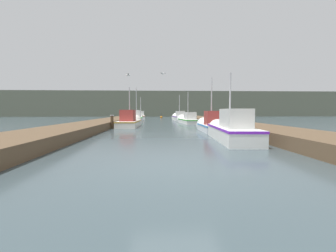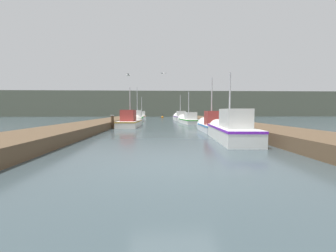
{
  "view_description": "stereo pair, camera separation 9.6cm",
  "coord_description": "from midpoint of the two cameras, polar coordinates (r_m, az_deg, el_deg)",
  "views": [
    {
      "loc": [
        -0.51,
        -5.62,
        1.43
      ],
      "look_at": [
        0.2,
        8.47,
        0.47
      ],
      "focal_mm": 24.0,
      "sensor_mm": 36.0,
      "label": 1
    },
    {
      "loc": [
        -0.41,
        -5.63,
        1.43
      ],
      "look_at": [
        0.2,
        8.47,
        0.47
      ],
      "focal_mm": 24.0,
      "sensor_mm": 36.0,
      "label": 2
    }
  ],
  "objects": [
    {
      "name": "seagull_1",
      "position": [
        15.13,
        -9.85,
        12.67
      ],
      "size": [
        0.29,
        0.55,
        0.12
      ],
      "rotation": [
        0.0,
        0.0,
        1.64
      ],
      "color": "white"
    },
    {
      "name": "fishing_boat_5",
      "position": [
        34.01,
        3.11,
        2.23
      ],
      "size": [
        1.92,
        5.69,
        4.27
      ],
      "rotation": [
        0.0,
        0.0,
        0.04
      ],
      "color": "silver",
      "rests_on": "ground_plane"
    },
    {
      "name": "fishing_boat_0",
      "position": [
        11.88,
        15.15,
        -0.76
      ],
      "size": [
        1.89,
        6.42,
        3.67
      ],
      "rotation": [
        0.0,
        0.0,
        -0.07
      ],
      "color": "silver",
      "rests_on": "ground_plane"
    },
    {
      "name": "fishing_boat_1",
      "position": [
        16.15,
        10.97,
        0.24
      ],
      "size": [
        1.5,
        4.52,
        4.13
      ],
      "rotation": [
        0.0,
        0.0,
        -0.02
      ],
      "color": "silver",
      "rests_on": "ground_plane"
    },
    {
      "name": "fishing_boat_4",
      "position": [
        30.25,
        -7.67,
        2.03
      ],
      "size": [
        1.67,
        6.35,
        4.88
      ],
      "rotation": [
        0.0,
        0.0,
        0.03
      ],
      "color": "silver",
      "rests_on": "ground_plane"
    },
    {
      "name": "mooring_piling_2",
      "position": [
        29.15,
        7.14,
        2.32
      ],
      "size": [
        0.35,
        0.35,
        1.28
      ],
      "color": "#473523",
      "rests_on": "ground_plane"
    },
    {
      "name": "ground_plane",
      "position": [
        5.82,
        2.17,
        -10.35
      ],
      "size": [
        200.0,
        200.0,
        0.0
      ],
      "color": "#38474C"
    },
    {
      "name": "mooring_piling_1",
      "position": [
        16.87,
        13.88,
        1.12
      ],
      "size": [
        0.3,
        0.3,
        1.28
      ],
      "color": "#473523",
      "rests_on": "ground_plane"
    },
    {
      "name": "fishing_boat_6",
      "position": [
        39.11,
        -6.63,
        2.44
      ],
      "size": [
        1.74,
        4.79,
        4.13
      ],
      "rotation": [
        0.0,
        0.0,
        0.08
      ],
      "color": "silver",
      "rests_on": "ground_plane"
    },
    {
      "name": "fishing_boat_2",
      "position": [
        20.85,
        -9.31,
        1.15
      ],
      "size": [
        1.82,
        5.88,
        4.03
      ],
      "rotation": [
        0.0,
        0.0,
        -0.03
      ],
      "color": "silver",
      "rests_on": "ground_plane"
    },
    {
      "name": "distant_shore_ridge",
      "position": [
        63.1,
        -2.06,
        5.46
      ],
      "size": [
        120.0,
        16.0,
        6.31
      ],
      "color": "#565B4C",
      "rests_on": "ground_plane"
    },
    {
      "name": "dock_left",
      "position": [
        22.27,
        -15.96,
        0.74
      ],
      "size": [
        2.95,
        40.0,
        0.53
      ],
      "color": "brown",
      "rests_on": "ground_plane"
    },
    {
      "name": "fishing_boat_3",
      "position": [
        26.35,
        5.12,
        1.57
      ],
      "size": [
        2.01,
        6.56,
        4.06
      ],
      "rotation": [
        0.0,
        0.0,
        0.08
      ],
      "color": "silver",
      "rests_on": "ground_plane"
    },
    {
      "name": "channel_buoy",
      "position": [
        44.97,
        -1.38,
        2.25
      ],
      "size": [
        0.49,
        0.49,
        0.99
      ],
      "color": "#BF6513",
      "rests_on": "ground_plane"
    },
    {
      "name": "mooring_piling_0",
      "position": [
        18.52,
        -13.77,
        1.05
      ],
      "size": [
        0.27,
        0.27,
        1.09
      ],
      "color": "#473523",
      "rests_on": "ground_plane"
    },
    {
      "name": "dock_right",
      "position": [
        22.51,
        13.31,
        0.82
      ],
      "size": [
        2.95,
        40.0,
        0.53
      ],
      "color": "brown",
      "rests_on": "ground_plane"
    },
    {
      "name": "seagull_lead",
      "position": [
        19.05,
        -1.03,
        13.16
      ],
      "size": [
        0.52,
        0.41,
        0.12
      ],
      "rotation": [
        0.0,
        0.0,
        3.75
      ],
      "color": "white"
    }
  ]
}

